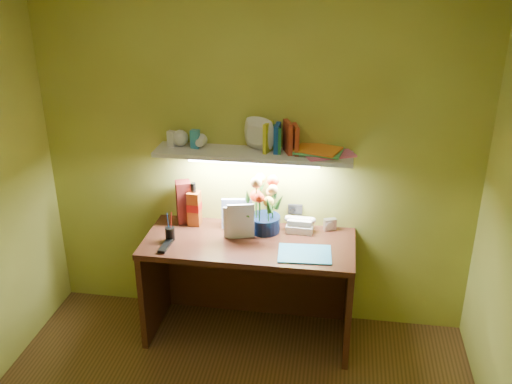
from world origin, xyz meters
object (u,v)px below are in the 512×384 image
desk (249,289)px  telephone (300,224)px  whisky_bottle (194,204)px  desk_clock (330,224)px  flower_bouquet (265,205)px

desk → telephone: size_ratio=7.77×
whisky_bottle → desk: bearing=-24.3°
telephone → desk_clock: (0.20, 0.05, -0.01)m
flower_bouquet → whisky_bottle: size_ratio=1.22×
desk → flower_bouquet: 0.60m
telephone → flower_bouquet: bearing=-170.5°
telephone → desk: bearing=-146.5°
flower_bouquet → whisky_bottle: bearing=177.5°
whisky_bottle → telephone: bearing=0.9°
desk → whisky_bottle: 0.70m
desk → telephone: bearing=31.8°
desk → whisky_bottle: bearing=155.7°
flower_bouquet → desk_clock: size_ratio=4.58×
telephone → whisky_bottle: (-0.74, -0.01, 0.10)m
desk → flower_bouquet: size_ratio=3.67×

